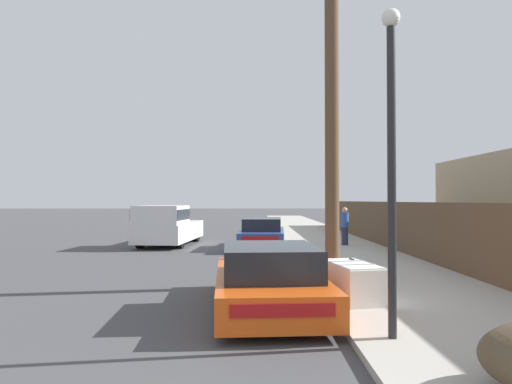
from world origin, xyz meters
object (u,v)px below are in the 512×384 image
car_parked_mid (264,234)px  utility_pole (333,80)px  pedestrian (346,226)px  discarded_fridge (353,281)px  pickup_truck (168,225)px  street_lamp (393,146)px  parked_sports_car_red (269,280)px

car_parked_mid → utility_pole: bearing=-76.5°
pedestrian → discarded_fridge: bearing=-100.3°
pickup_truck → street_lamp: bearing=117.1°
pickup_truck → street_lamp: street_lamp is taller
utility_pole → discarded_fridge: bearing=-89.1°
parked_sports_car_red → utility_pole: (1.60, 2.40, 4.38)m
utility_pole → car_parked_mid: bearing=100.4°
discarded_fridge → parked_sports_car_red: parked_sports_car_red is taller
utility_pole → street_lamp: (0.07, -4.54, -2.13)m
street_lamp → pedestrian: (1.90, 13.15, -1.86)m
discarded_fridge → car_parked_mid: (-1.58, 10.49, 0.13)m
pickup_truck → utility_pole: bearing=125.9°
pedestrian → car_parked_mid: bearing=-176.8°
car_parked_mid → street_lamp: street_lamp is taller
parked_sports_car_red → car_parked_mid: (0.05, 10.82, 0.05)m
discarded_fridge → pickup_truck: bearing=105.7°
pickup_truck → pedestrian: pickup_truck is taller
utility_pole → pedestrian: bearing=77.1°
parked_sports_car_red → pickup_truck: bearing=105.7°
utility_pole → pedestrian: size_ratio=5.86×
discarded_fridge → parked_sports_car_red: bearing=-179.7°
car_parked_mid → pickup_truck: size_ratio=0.88×
car_parked_mid → pedestrian: size_ratio=2.92×
discarded_fridge → pedestrian: size_ratio=1.04×
parked_sports_car_red → car_parked_mid: bearing=86.0°
pickup_truck → pedestrian: (7.78, -0.85, 0.04)m
discarded_fridge → street_lamp: bearing=-100.1°
discarded_fridge → parked_sports_car_red: 1.66m
parked_sports_car_red → street_lamp: street_lamp is taller
parked_sports_car_red → pedestrian: (3.57, 11.01, 0.38)m
parked_sports_car_red → street_lamp: 3.52m
discarded_fridge → street_lamp: (0.04, -2.47, 2.33)m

